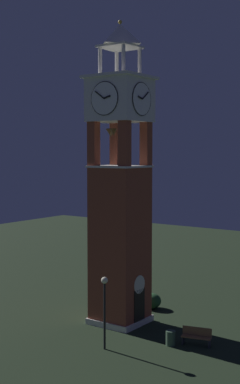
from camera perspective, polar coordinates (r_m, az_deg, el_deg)
name	(u,v)px	position (r m, az deg, el deg)	size (l,w,h in m)	color
ground	(120,322)	(33.81, 0.00, -13.65)	(80.00, 80.00, 0.00)	black
clock_tower	(120,199)	(32.28, 0.00, -0.71)	(3.41, 3.41, 18.14)	brown
park_bench	(197,336)	(30.24, 8.13, -14.92)	(0.82, 1.66, 0.95)	brown
lamp_post	(105,299)	(28.74, -1.66, -11.31)	(0.36, 0.36, 3.88)	black
trash_bin	(171,338)	(30.07, 5.39, -15.18)	(0.52, 0.52, 0.80)	#38513D
shrub_near_entry	(152,301)	(36.51, 3.40, -11.46)	(1.24, 1.24, 1.01)	#234C28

